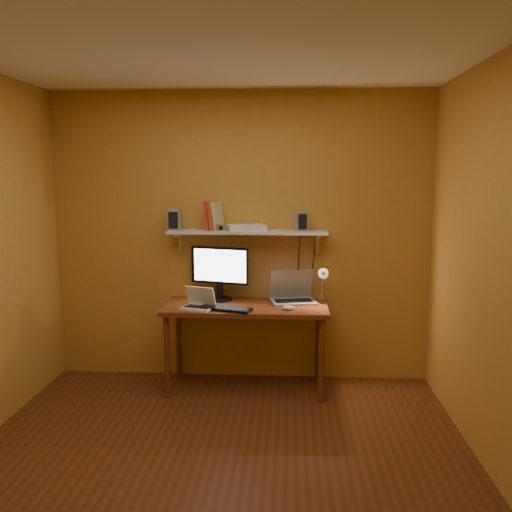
# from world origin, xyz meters

# --- Properties ---
(room) EXTENTS (3.44, 3.24, 2.64)m
(room) POSITION_xyz_m (0.00, 0.00, 1.30)
(room) COLOR brown
(room) RESTS_ON ground
(desk) EXTENTS (1.40, 0.60, 0.75)m
(desk) POSITION_xyz_m (0.07, 1.28, 0.66)
(desk) COLOR brown
(desk) RESTS_ON ground
(wall_shelf) EXTENTS (1.40, 0.25, 0.21)m
(wall_shelf) POSITION_xyz_m (0.07, 1.47, 1.36)
(wall_shelf) COLOR silver
(wall_shelf) RESTS_ON room
(monitor) EXTENTS (0.52, 0.27, 0.48)m
(monitor) POSITION_xyz_m (-0.17, 1.46, 1.02)
(monitor) COLOR black
(monitor) RESTS_ON desk
(laptop) EXTENTS (0.43, 0.35, 0.28)m
(laptop) POSITION_xyz_m (0.47, 1.43, 0.82)
(laptop) COLOR gray
(laptop) RESTS_ON desk
(netbook) EXTENTS (0.30, 0.25, 0.19)m
(netbook) POSITION_xyz_m (-0.31, 1.14, 0.80)
(netbook) COLOR white
(netbook) RESTS_ON desk
(keyboard) EXTENTS (0.46, 0.27, 0.02)m
(keyboard) POSITION_xyz_m (-0.08, 1.10, 0.76)
(keyboard) COLOR black
(keyboard) RESTS_ON desk
(mouse) EXTENTS (0.11, 0.09, 0.04)m
(mouse) POSITION_xyz_m (0.44, 1.14, 0.77)
(mouse) COLOR white
(mouse) RESTS_ON desk
(desk_lamp) EXTENTS (0.09, 0.23, 0.38)m
(desk_lamp) POSITION_xyz_m (0.73, 1.41, 0.96)
(desk_lamp) COLOR silver
(desk_lamp) RESTS_ON desk
(speaker_left) EXTENTS (0.11, 0.11, 0.19)m
(speaker_left) POSITION_xyz_m (-0.57, 1.46, 1.47)
(speaker_left) COLOR gray
(speaker_left) RESTS_ON wall_shelf
(speaker_right) EXTENTS (0.12, 0.12, 0.17)m
(speaker_right) POSITION_xyz_m (0.54, 1.47, 1.46)
(speaker_right) COLOR gray
(speaker_right) RESTS_ON wall_shelf
(books) EXTENTS (0.18, 0.18, 0.26)m
(books) POSITION_xyz_m (-0.22, 1.50, 1.50)
(books) COLOR #B93129
(books) RESTS_ON wall_shelf
(shelf_camera) EXTENTS (0.10, 0.04, 0.06)m
(shelf_camera) POSITION_xyz_m (-0.15, 1.41, 1.41)
(shelf_camera) COLOR silver
(shelf_camera) RESTS_ON wall_shelf
(router) EXTENTS (0.37, 0.30, 0.05)m
(router) POSITION_xyz_m (0.07, 1.46, 1.40)
(router) COLOR white
(router) RESTS_ON wall_shelf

